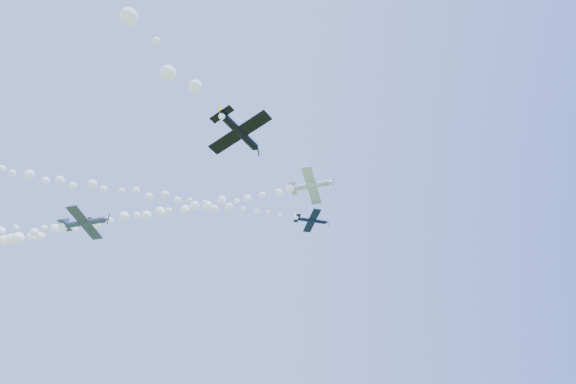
{
  "coord_description": "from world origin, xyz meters",
  "views": [
    {
      "loc": [
        -0.78,
        -60.83,
        2.0
      ],
      "look_at": [
        3.69,
        -6.38,
        47.73
      ],
      "focal_mm": 30.0,
      "sensor_mm": 36.0,
      "label": 1
    }
  ],
  "objects": [
    {
      "name": "smoke_trail_navy",
      "position": [
        -34.24,
        -1.33,
        52.09
      ],
      "size": [
        82.56,
        16.74,
        2.58
      ],
      "primitive_type": null,
      "color": "white"
    },
    {
      "name": "plane_grey",
      "position": [
        -24.68,
        -4.38,
        41.88
      ],
      "size": [
        7.39,
        7.83,
        1.98
      ],
      "rotation": [
        -0.01,
        -0.05,
        -0.26
      ],
      "color": "#3D4359"
    },
    {
      "name": "plane_navy",
      "position": [
        8.91,
        6.4,
        52.3
      ],
      "size": [
        6.47,
        6.85,
        1.81
      ],
      "rotation": [
        -0.02,
        -0.03,
        0.18
      ],
      "color": "#0B1533"
    },
    {
      "name": "plane_black",
      "position": [
        -2.75,
        -30.18,
        34.66
      ],
      "size": [
        5.84,
        5.58,
        1.76
      ],
      "rotation": [
        -0.17,
        -0.02,
        0.91
      ],
      "color": "black"
    },
    {
      "name": "plane_white",
      "position": [
        8.26,
        0.41,
        55.18
      ],
      "size": [
        7.97,
        8.41,
        2.55
      ],
      "rotation": [
        -0.16,
        0.02,
        -0.34
      ],
      "color": "silver"
    },
    {
      "name": "smoke_trail_white",
      "position": [
        -31.14,
        14.45,
        54.88
      ],
      "size": [
        74.43,
        28.44,
        3.32
      ],
      "primitive_type": null,
      "color": "white"
    }
  ]
}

